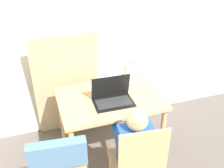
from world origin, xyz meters
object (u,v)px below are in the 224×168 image
chair_occupied (137,166)px  flower_vase (129,72)px  person_seated (133,142)px  water_bottle (123,84)px  laptop (112,96)px

chair_occupied → flower_vase: bearing=-100.5°
chair_occupied → person_seated: bearing=-90.0°
flower_vase → water_bottle: bearing=-129.5°
water_bottle → flower_vase: bearing=50.5°
laptop → water_bottle: laptop is taller
water_bottle → laptop: bearing=-139.0°
person_seated → flower_vase: bearing=-102.3°
chair_occupied → person_seated: person_seated is taller
person_seated → flower_vase: (0.25, 0.75, 0.25)m
flower_vase → water_bottle: (-0.13, -0.16, -0.03)m
water_bottle → person_seated: bearing=-101.8°
laptop → person_seated: bearing=-84.2°
laptop → chair_occupied: bearing=-86.6°
chair_occupied → water_bottle: size_ratio=5.11×
chair_occupied → water_bottle: bearing=-94.4°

